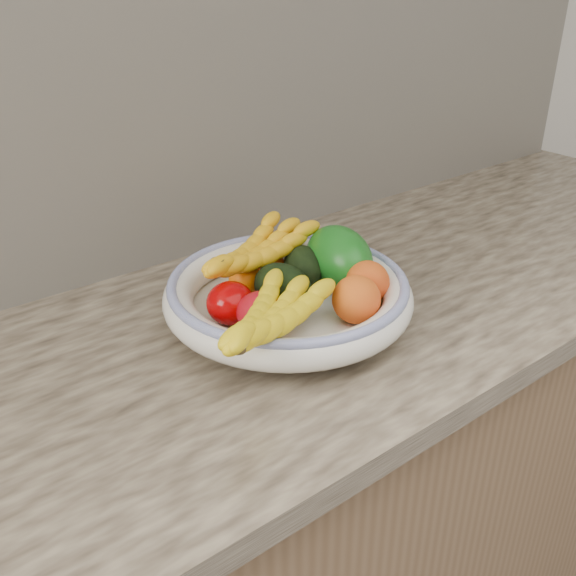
% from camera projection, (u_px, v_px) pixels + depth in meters
% --- Properties ---
extents(kitchen_counter, '(2.44, 0.66, 1.40)m').
position_uv_depth(kitchen_counter, '(280.00, 509.00, 1.25)').
color(kitchen_counter, brown).
rests_on(kitchen_counter, ground).
extents(fruit_bowl, '(0.39, 0.39, 0.08)m').
position_uv_depth(fruit_bowl, '(288.00, 294.00, 1.00)').
color(fruit_bowl, white).
rests_on(fruit_bowl, kitchen_counter).
extents(clementine_back_left, '(0.07, 0.07, 0.05)m').
position_uv_depth(clementine_back_left, '(245.00, 279.00, 1.04)').
color(clementine_back_left, orange).
rests_on(clementine_back_left, fruit_bowl).
extents(clementine_back_right, '(0.06, 0.06, 0.05)m').
position_uv_depth(clementine_back_right, '(271.00, 266.00, 1.08)').
color(clementine_back_right, '#DE4904').
rests_on(clementine_back_right, fruit_bowl).
extents(tomato_left, '(0.09, 0.09, 0.07)m').
position_uv_depth(tomato_left, '(230.00, 303.00, 0.95)').
color(tomato_left, '#9F0002').
rests_on(tomato_left, fruit_bowl).
extents(tomato_near_left, '(0.08, 0.08, 0.06)m').
position_uv_depth(tomato_near_left, '(260.00, 313.00, 0.93)').
color(tomato_near_left, '#AA0C18').
rests_on(tomato_near_left, fruit_bowl).
extents(avocado_center, '(0.08, 0.11, 0.08)m').
position_uv_depth(avocado_center, '(283.00, 288.00, 0.99)').
color(avocado_center, black).
rests_on(avocado_center, fruit_bowl).
extents(avocado_right, '(0.10, 0.11, 0.07)m').
position_uv_depth(avocado_right, '(303.00, 266.00, 1.06)').
color(avocado_right, black).
rests_on(avocado_right, fruit_bowl).
extents(green_mango, '(0.15, 0.17, 0.13)m').
position_uv_depth(green_mango, '(339.00, 258.00, 1.06)').
color(green_mango, '#105812').
rests_on(green_mango, fruit_bowl).
extents(peach_front, '(0.08, 0.08, 0.07)m').
position_uv_depth(peach_front, '(356.00, 299.00, 0.95)').
color(peach_front, orange).
rests_on(peach_front, fruit_bowl).
extents(peach_right, '(0.08, 0.08, 0.07)m').
position_uv_depth(peach_right, '(368.00, 282.00, 1.00)').
color(peach_right, orange).
rests_on(peach_right, fruit_bowl).
extents(banana_bunch_back, '(0.29, 0.18, 0.08)m').
position_uv_depth(banana_bunch_back, '(256.00, 257.00, 1.03)').
color(banana_bunch_back, yellow).
rests_on(banana_bunch_back, fruit_bowl).
extents(banana_bunch_front, '(0.29, 0.22, 0.07)m').
position_uv_depth(banana_bunch_front, '(271.00, 322.00, 0.86)').
color(banana_bunch_front, yellow).
rests_on(banana_bunch_front, fruit_bowl).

